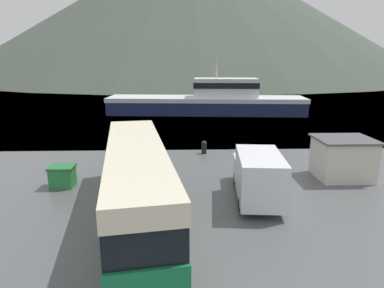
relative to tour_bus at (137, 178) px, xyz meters
name	(u,v)px	position (x,y,z in m)	size (l,w,h in m)	color
water_surface	(178,76)	(1.08, 132.09, -1.92)	(240.00, 240.00, 0.00)	slate
hill_backdrop	(190,8)	(6.66, 152.11, 27.84)	(196.57, 196.57, 59.51)	#424C42
tour_bus	(137,178)	(0.00, 0.00, 0.00)	(4.57, 13.24, 3.42)	#146B3D
delivery_van	(258,174)	(6.01, 2.00, -0.57)	(2.67, 6.24, 2.57)	silver
fishing_boat	(210,101)	(5.96, 30.95, -0.16)	(26.45, 7.43, 9.07)	#19234C
storage_bin	(63,176)	(-4.82, 4.12, -1.29)	(1.40, 1.22, 1.24)	#287F3D
dock_kiosk	(343,158)	(11.97, 5.12, -0.65)	(3.40, 3.03, 2.51)	beige
small_boat	(186,107)	(2.80, 34.74, -1.51)	(5.46, 5.97, 0.82)	maroon
mooring_bollard	(204,147)	(3.82, 10.99, -1.37)	(0.45, 0.45, 1.01)	black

